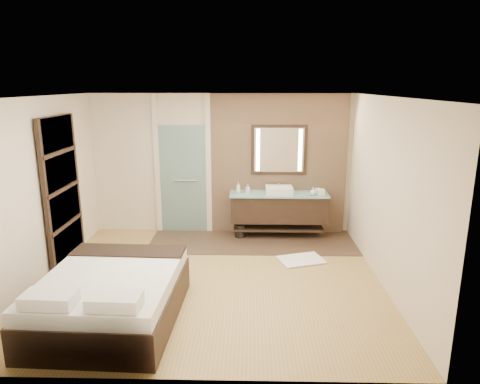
{
  "coord_description": "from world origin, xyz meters",
  "views": [
    {
      "loc": [
        0.55,
        -5.91,
        2.87
      ],
      "look_at": [
        0.4,
        0.6,
        1.22
      ],
      "focal_mm": 32.0,
      "sensor_mm": 36.0,
      "label": 1
    }
  ],
  "objects_px": {
    "mirror_unit": "(279,150)",
    "waste_bin": "(240,231)",
    "vanity": "(279,208)",
    "bed": "(111,297)"
  },
  "relations": [
    {
      "from": "vanity",
      "to": "bed",
      "type": "relative_size",
      "value": 0.91
    },
    {
      "from": "vanity",
      "to": "waste_bin",
      "type": "height_order",
      "value": "vanity"
    },
    {
      "from": "mirror_unit",
      "to": "waste_bin",
      "type": "height_order",
      "value": "mirror_unit"
    },
    {
      "from": "mirror_unit",
      "to": "waste_bin",
      "type": "xyz_separation_m",
      "value": [
        -0.73,
        -0.31,
        -1.52
      ]
    },
    {
      "from": "mirror_unit",
      "to": "waste_bin",
      "type": "bearing_deg",
      "value": -157.21
    },
    {
      "from": "mirror_unit",
      "to": "bed",
      "type": "bearing_deg",
      "value": -124.23
    },
    {
      "from": "bed",
      "to": "vanity",
      "type": "bearing_deg",
      "value": 55.94
    },
    {
      "from": "bed",
      "to": "mirror_unit",
      "type": "bearing_deg",
      "value": 57.96
    },
    {
      "from": "vanity",
      "to": "bed",
      "type": "height_order",
      "value": "vanity"
    },
    {
      "from": "bed",
      "to": "waste_bin",
      "type": "relative_size",
      "value": 7.87
    }
  ]
}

